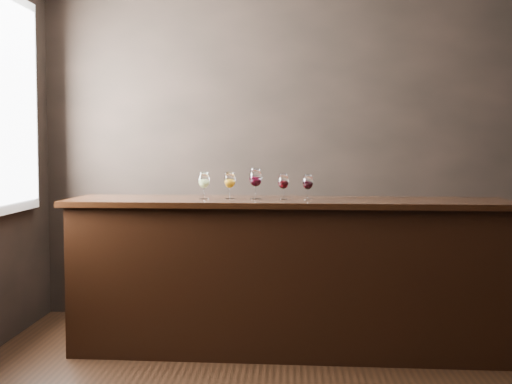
{
  "coord_description": "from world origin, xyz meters",
  "views": [
    {
      "loc": [
        -0.42,
        -3.76,
        1.44
      ],
      "look_at": [
        -0.66,
        1.16,
        1.12
      ],
      "focal_mm": 50.0,
      "sensor_mm": 36.0,
      "label": 1
    }
  ],
  "objects_px": {
    "glass_red_a": "(256,178)",
    "glass_red_b": "(283,182)",
    "glass_red_c": "(308,183)",
    "back_bar_shelf": "(334,261)",
    "bar_counter": "(286,278)",
    "glass_white": "(204,181)",
    "glass_amber": "(230,181)"
  },
  "relations": [
    {
      "from": "glass_amber",
      "to": "glass_red_b",
      "type": "distance_m",
      "value": 0.38
    },
    {
      "from": "back_bar_shelf",
      "to": "bar_counter",
      "type": "bearing_deg",
      "value": -114.27
    },
    {
      "from": "back_bar_shelf",
      "to": "glass_amber",
      "type": "bearing_deg",
      "value": -133.27
    },
    {
      "from": "bar_counter",
      "to": "glass_white",
      "type": "relative_size",
      "value": 15.71
    },
    {
      "from": "bar_counter",
      "to": "back_bar_shelf",
      "type": "relative_size",
      "value": 1.07
    },
    {
      "from": "glass_red_b",
      "to": "glass_white",
      "type": "bearing_deg",
      "value": 179.24
    },
    {
      "from": "back_bar_shelf",
      "to": "glass_amber",
      "type": "relative_size",
      "value": 14.64
    },
    {
      "from": "bar_counter",
      "to": "glass_red_c",
      "type": "height_order",
      "value": "glass_red_c"
    },
    {
      "from": "glass_red_a",
      "to": "glass_red_c",
      "type": "xyz_separation_m",
      "value": [
        0.36,
        -0.05,
        -0.03
      ]
    },
    {
      "from": "bar_counter",
      "to": "glass_red_b",
      "type": "height_order",
      "value": "glass_red_b"
    },
    {
      "from": "bar_counter",
      "to": "glass_red_b",
      "type": "xyz_separation_m",
      "value": [
        -0.02,
        -0.0,
        0.68
      ]
    },
    {
      "from": "bar_counter",
      "to": "glass_red_c",
      "type": "relative_size",
      "value": 16.93
    },
    {
      "from": "glass_white",
      "to": "glass_red_b",
      "type": "xyz_separation_m",
      "value": [
        0.55,
        -0.01,
        -0.01
      ]
    },
    {
      "from": "back_bar_shelf",
      "to": "glass_white",
      "type": "bearing_deg",
      "value": -138.13
    },
    {
      "from": "glass_red_a",
      "to": "glass_red_c",
      "type": "height_order",
      "value": "glass_red_a"
    },
    {
      "from": "glass_amber",
      "to": "glass_red_b",
      "type": "xyz_separation_m",
      "value": [
        0.37,
        -0.04,
        -0.01
      ]
    },
    {
      "from": "back_bar_shelf",
      "to": "glass_red_a",
      "type": "xyz_separation_m",
      "value": [
        -0.6,
        -0.84,
        0.72
      ]
    },
    {
      "from": "glass_red_c",
      "to": "back_bar_shelf",
      "type": "bearing_deg",
      "value": 74.77
    },
    {
      "from": "glass_red_c",
      "to": "glass_red_b",
      "type": "bearing_deg",
      "value": 175.81
    },
    {
      "from": "bar_counter",
      "to": "glass_amber",
      "type": "distance_m",
      "value": 0.79
    },
    {
      "from": "glass_white",
      "to": "glass_amber",
      "type": "relative_size",
      "value": 1.0
    },
    {
      "from": "back_bar_shelf",
      "to": "glass_red_a",
      "type": "relative_size",
      "value": 12.9
    },
    {
      "from": "glass_white",
      "to": "glass_red_b",
      "type": "height_order",
      "value": "glass_white"
    },
    {
      "from": "bar_counter",
      "to": "glass_red_b",
      "type": "distance_m",
      "value": 0.68
    },
    {
      "from": "back_bar_shelf",
      "to": "glass_red_c",
      "type": "bearing_deg",
      "value": -105.23
    },
    {
      "from": "glass_amber",
      "to": "glass_red_a",
      "type": "distance_m",
      "value": 0.18
    },
    {
      "from": "glass_red_a",
      "to": "glass_red_b",
      "type": "relative_size",
      "value": 1.19
    },
    {
      "from": "glass_white",
      "to": "glass_amber",
      "type": "bearing_deg",
      "value": 9.39
    },
    {
      "from": "bar_counter",
      "to": "back_bar_shelf",
      "type": "distance_m",
      "value": 0.95
    },
    {
      "from": "bar_counter",
      "to": "glass_amber",
      "type": "height_order",
      "value": "glass_amber"
    },
    {
      "from": "glass_white",
      "to": "glass_red_b",
      "type": "distance_m",
      "value": 0.55
    },
    {
      "from": "glass_red_a",
      "to": "glass_amber",
      "type": "bearing_deg",
      "value": 178.77
    }
  ]
}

